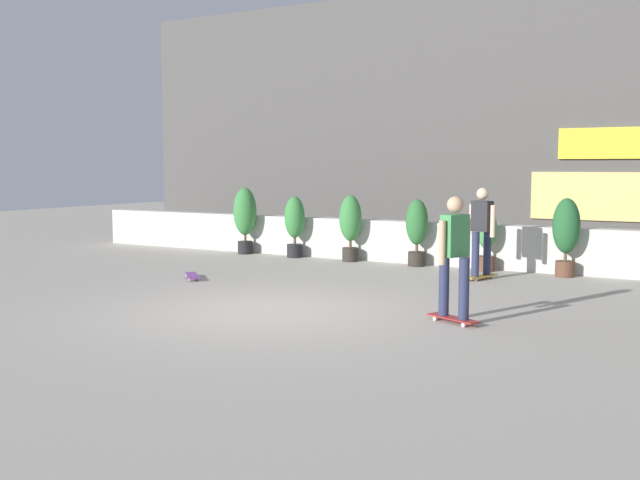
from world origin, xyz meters
The scene contains 12 objects.
ground_plane centered at (0.00, 0.00, 0.00)m, with size 48.00×48.00×0.00m, color #A8A093.
planter_wall centered at (0.00, 6.00, 0.45)m, with size 18.00×0.40×0.90m, color beige.
building_backdrop centered at (0.01, 10.00, 3.25)m, with size 20.00×2.08×6.50m.
potted_plant_0 centered at (-4.40, 5.55, 0.92)m, with size 0.55×0.55×1.58m.
potted_plant_1 centered at (-3.01, 5.55, 0.80)m, with size 0.46×0.46×1.40m.
potted_plant_2 centered at (-1.57, 5.55, 0.84)m, with size 0.49×0.49×1.45m.
potted_plant_3 centered at (0.00, 5.55, 0.80)m, with size 0.47×0.47×1.40m.
potted_plant_4 centered at (1.49, 5.55, 0.70)m, with size 0.40×0.40×1.27m.
potted_plant_5 centered at (3.02, 5.55, 0.87)m, with size 0.51×0.51×1.49m.
skater_by_wall_right centered at (1.75, 4.41, 0.94)m, with size 0.54×0.82×1.70m.
skater_foreground centered at (2.63, 0.51, 0.94)m, with size 0.81×0.52×1.70m.
skateboard_near_camera centered at (-2.92, 1.81, 0.06)m, with size 0.71×0.71×0.08m.
Camera 1 is at (5.98, -8.87, 2.10)m, focal length 41.85 mm.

